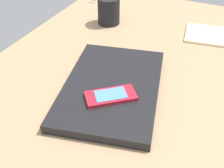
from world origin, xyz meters
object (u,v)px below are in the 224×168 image
object	(u,v)px
cell_phone_on_laptop	(112,96)
notepad	(210,35)
laptop_closed	(112,87)
pen_cup	(109,11)
key_ring	(93,1)

from	to	relation	value
cell_phone_on_laptop	notepad	xyz separation A→B (cm)	(44.23, -15.36, -2.29)
cell_phone_on_laptop	notepad	world-z (taller)	cell_phone_on_laptop
laptop_closed	notepad	bearing A→B (deg)	-36.62
pen_cup	key_ring	size ratio (longest dim) A/B	2.85
cell_phone_on_laptop	notepad	bearing A→B (deg)	-19.15
laptop_closed	key_ring	world-z (taller)	laptop_closed
cell_phone_on_laptop	key_ring	size ratio (longest dim) A/B	3.83
notepad	pen_cup	bearing A→B (deg)	89.90
laptop_closed	notepad	xyz separation A→B (cm)	(39.27, -17.75, -0.72)
laptop_closed	pen_cup	xyz separation A→B (cm)	(34.37, 16.95, 3.47)
cell_phone_on_laptop	notepad	size ratio (longest dim) A/B	0.77
cell_phone_on_laptop	pen_cup	size ratio (longest dim) A/B	1.35
cell_phone_on_laptop	key_ring	xyz separation A→B (cm)	(54.89, 33.77, -2.51)
cell_phone_on_laptop	pen_cup	bearing A→B (deg)	26.19
laptop_closed	pen_cup	bearing A→B (deg)	13.96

